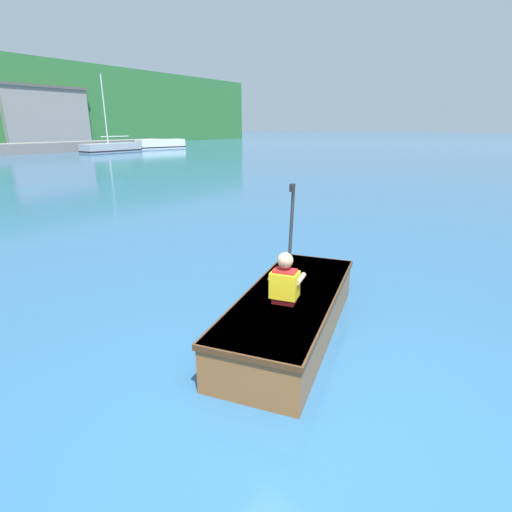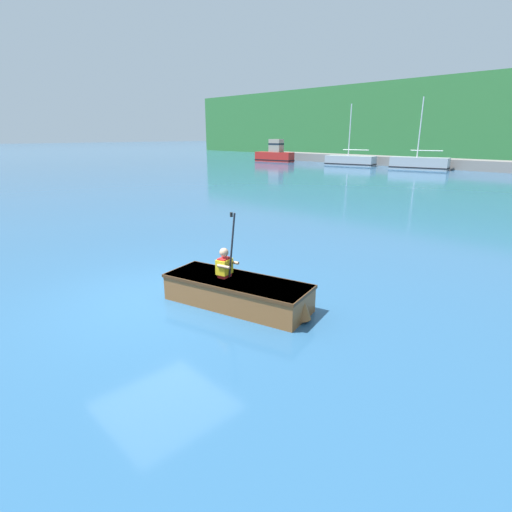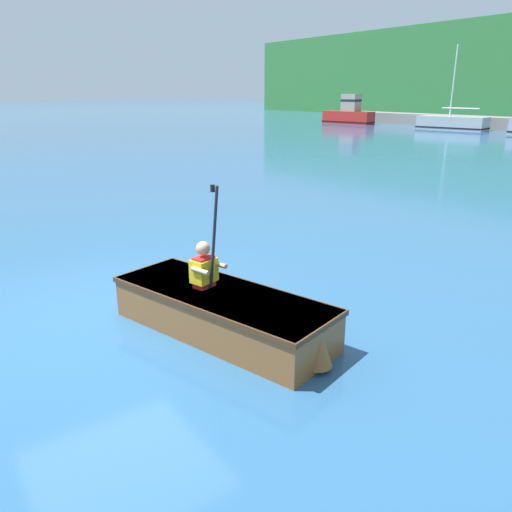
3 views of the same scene
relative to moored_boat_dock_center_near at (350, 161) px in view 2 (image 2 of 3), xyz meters
name	(u,v)px [view 2 (image 2 of 3)]	position (x,y,z in m)	size (l,w,h in m)	color
ground_plane	(157,299)	(16.83, -32.75, -0.47)	(300.00, 300.00, 0.00)	#28567F
waterfront_warehouse_left	(392,132)	(-6.29, 20.16, 2.91)	(10.25, 9.47, 6.74)	#75665B
moored_boat_dock_center_near	(350,161)	(0.00, 0.00, 0.00)	(5.26, 2.74, 6.00)	#9EA3A8
moored_boat_dock_center_far	(275,154)	(-9.60, -1.14, 0.38)	(4.89, 2.20, 2.54)	red
moored_boat_dock_east_end	(419,163)	(7.10, 0.34, 0.06)	(5.26, 2.62, 6.25)	#9EA3A8
rowboat_foreground	(239,291)	(18.20, -31.80, -0.18)	(2.98, 1.70, 0.52)	brown
person_paddler	(225,264)	(17.90, -31.88, 0.31)	(0.40, 0.41, 1.26)	red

